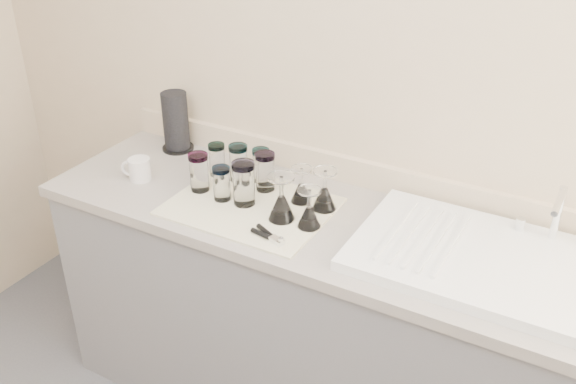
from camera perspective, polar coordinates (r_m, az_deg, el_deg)
The scene contains 17 objects.
counter_unit at distance 2.43m, azimuth 3.03°, elevation -11.50°, with size 2.06×0.62×0.90m.
sink_unit at distance 2.02m, azimuth 17.62°, elevation -5.88°, with size 0.82×0.50×0.22m.
dish_towel at distance 2.24m, azimuth -3.35°, elevation -1.28°, with size 0.55×0.42×0.01m, color white.
tumbler_teal at distance 2.42m, azimuth -6.32°, elevation 2.90°, with size 0.06×0.06×0.12m.
tumbler_cyan at distance 2.37m, azimuth -4.42°, elevation 2.62°, with size 0.07×0.07×0.14m.
tumbler_purple at distance 2.30m, azimuth -2.05°, elevation 1.86°, with size 0.07×0.07×0.14m.
tumbler_magenta at distance 2.32m, azimuth -7.92°, elevation 1.78°, with size 0.07×0.07×0.14m.
tumbler_blue at distance 2.25m, azimuth -5.92°, elevation 0.79°, with size 0.06×0.06×0.12m.
tumbler_lavender at distance 2.21m, azimuth -3.95°, elevation 0.80°, with size 0.08×0.08×0.16m.
tumbler_extra at distance 2.36m, azimuth -2.42°, elevation 2.41°, with size 0.06×0.06×0.13m.
goblet_back_left at distance 2.23m, azimuth 1.19°, elevation 0.17°, with size 0.07×0.07×0.13m.
goblet_back_right at distance 2.19m, azimuth 3.26°, elevation -0.32°, with size 0.08×0.08×0.15m.
goblet_front_left at distance 2.13m, azimuth -0.58°, elevation -1.11°, with size 0.09×0.09×0.16m.
goblet_front_right at distance 2.09m, azimuth 1.89°, elevation -1.96°, with size 0.08×0.08×0.14m.
can_opener at distance 2.05m, azimuth -1.75°, elevation -3.90°, with size 0.13×0.08×0.02m.
white_mug at distance 2.46m, azimuth -13.10°, elevation 1.99°, with size 0.12×0.11×0.08m.
paper_towel_roll at distance 2.64m, azimuth -9.94°, elevation 6.13°, with size 0.13×0.13×0.24m.
Camera 1 is at (0.79, -0.47, 2.04)m, focal length 40.00 mm.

